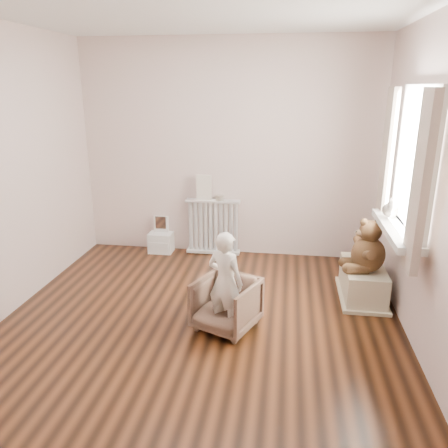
# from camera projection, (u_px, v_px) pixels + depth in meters

# --- Properties ---
(floor) EXTENTS (3.60, 3.60, 0.01)m
(floor) POSITION_uv_depth(u_px,v_px,m) (200.00, 322.00, 3.96)
(floor) COLOR black
(floor) RESTS_ON ground
(ceiling) EXTENTS (3.60, 3.60, 0.01)m
(ceiling) POSITION_uv_depth(u_px,v_px,m) (195.00, 6.00, 3.17)
(ceiling) COLOR white
(ceiling) RESTS_ON ground
(back_wall) EXTENTS (3.60, 0.02, 2.60)m
(back_wall) POSITION_uv_depth(u_px,v_px,m) (228.00, 151.00, 5.26)
(back_wall) COLOR beige
(back_wall) RESTS_ON ground
(front_wall) EXTENTS (3.60, 0.02, 2.60)m
(front_wall) POSITION_uv_depth(u_px,v_px,m) (113.00, 269.00, 1.87)
(front_wall) COLOR beige
(front_wall) RESTS_ON ground
(right_wall) EXTENTS (0.02, 3.60, 2.60)m
(right_wall) POSITION_uv_depth(u_px,v_px,m) (430.00, 189.00, 3.32)
(right_wall) COLOR beige
(right_wall) RESTS_ON ground
(window) EXTENTS (0.03, 0.90, 1.10)m
(window) POSITION_uv_depth(u_px,v_px,m) (416.00, 162.00, 3.56)
(window) COLOR white
(window) RESTS_ON right_wall
(window_sill) EXTENTS (0.22, 1.10, 0.06)m
(window_sill) POSITION_uv_depth(u_px,v_px,m) (396.00, 229.00, 3.75)
(window_sill) COLOR silver
(window_sill) RESTS_ON right_wall
(curtain_left) EXTENTS (0.06, 0.26, 1.30)m
(curtain_left) POSITION_uv_depth(u_px,v_px,m) (421.00, 184.00, 3.06)
(curtain_left) COLOR #BAA895
(curtain_left) RESTS_ON right_wall
(curtain_right) EXTENTS (0.06, 0.26, 1.30)m
(curtain_right) POSITION_uv_depth(u_px,v_px,m) (387.00, 158.00, 4.13)
(curtain_right) COLOR #BAA895
(curtain_right) RESTS_ON right_wall
(radiator) EXTENTS (0.67, 0.13, 0.71)m
(radiator) POSITION_uv_depth(u_px,v_px,m) (213.00, 225.00, 5.45)
(radiator) COLOR silver
(radiator) RESTS_ON floor
(paper_doll) EXTENTS (0.19, 0.02, 0.31)m
(paper_doll) POSITION_uv_depth(u_px,v_px,m) (204.00, 187.00, 5.32)
(paper_doll) COLOR beige
(paper_doll) RESTS_ON radiator
(tin_a) EXTENTS (0.10, 0.10, 0.06)m
(tin_a) POSITION_uv_depth(u_px,v_px,m) (220.00, 198.00, 5.33)
(tin_a) COLOR #A59E8C
(tin_a) RESTS_ON radiator
(toy_vanity) EXTENTS (0.30, 0.21, 0.47)m
(toy_vanity) POSITION_uv_depth(u_px,v_px,m) (161.00, 232.00, 5.55)
(toy_vanity) COLOR silver
(toy_vanity) RESTS_ON floor
(armchair) EXTENTS (0.65, 0.65, 0.46)m
(armchair) POSITION_uv_depth(u_px,v_px,m) (226.00, 304.00, 3.80)
(armchair) COLOR brown
(armchair) RESTS_ON floor
(child) EXTENTS (0.38, 0.32, 0.89)m
(child) POSITION_uv_depth(u_px,v_px,m) (225.00, 282.00, 3.69)
(child) COLOR white
(child) RESTS_ON armchair
(toy_bench) EXTENTS (0.38, 0.72, 0.34)m
(toy_bench) POSITION_uv_depth(u_px,v_px,m) (363.00, 279.00, 4.37)
(toy_bench) COLOR beige
(toy_bench) RESTS_ON floor
(teddy_bear) EXTENTS (0.45, 0.37, 0.51)m
(teddy_bear) POSITION_uv_depth(u_px,v_px,m) (370.00, 238.00, 4.13)
(teddy_bear) COLOR #372312
(teddy_bear) RESTS_ON toy_bench
(plush_cat) EXTENTS (0.17, 0.25, 0.19)m
(plush_cat) POSITION_uv_depth(u_px,v_px,m) (391.00, 207.00, 3.94)
(plush_cat) COLOR slate
(plush_cat) RESTS_ON window_sill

